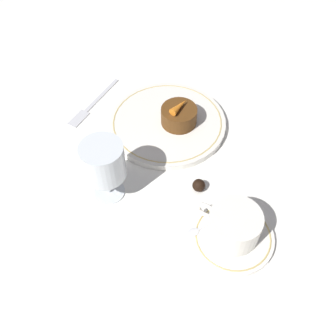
% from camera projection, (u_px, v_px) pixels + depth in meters
% --- Properties ---
extents(ground_plane, '(3.00, 3.00, 0.00)m').
position_uv_depth(ground_plane, '(146.00, 141.00, 0.80)').
color(ground_plane, white).
extents(dinner_plate, '(0.24, 0.24, 0.01)m').
position_uv_depth(dinner_plate, '(167.00, 123.00, 0.82)').
color(dinner_plate, white).
rests_on(dinner_plate, ground_plane).
extents(saucer, '(0.14, 0.14, 0.01)m').
position_uv_depth(saucer, '(233.00, 237.00, 0.66)').
color(saucer, white).
rests_on(saucer, ground_plane).
extents(coffee_cup, '(0.11, 0.09, 0.05)m').
position_uv_depth(coffee_cup, '(234.00, 225.00, 0.63)').
color(coffee_cup, white).
rests_on(coffee_cup, saucer).
extents(spoon, '(0.06, 0.11, 0.00)m').
position_uv_depth(spoon, '(211.00, 222.00, 0.67)').
color(spoon, silver).
rests_on(spoon, saucer).
extents(wine_glass, '(0.07, 0.07, 0.12)m').
position_uv_depth(wine_glass, '(104.00, 164.00, 0.65)').
color(wine_glass, silver).
rests_on(wine_glass, ground_plane).
extents(fork, '(0.02, 0.17, 0.01)m').
position_uv_depth(fork, '(90.00, 107.00, 0.86)').
color(fork, silver).
rests_on(fork, ground_plane).
extents(dessert_cake, '(0.07, 0.07, 0.04)m').
position_uv_depth(dessert_cake, '(179.00, 116.00, 0.80)').
color(dessert_cake, '#563314').
rests_on(dessert_cake, dinner_plate).
extents(carrot_garnish, '(0.02, 0.05, 0.02)m').
position_uv_depth(carrot_garnish, '(179.00, 106.00, 0.78)').
color(carrot_garnish, orange).
rests_on(carrot_garnish, dessert_cake).
extents(chocolate_truffle, '(0.02, 0.02, 0.02)m').
position_uv_depth(chocolate_truffle, '(199.00, 185.00, 0.71)').
color(chocolate_truffle, black).
rests_on(chocolate_truffle, ground_plane).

